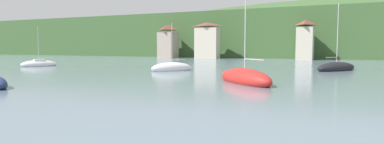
{
  "coord_description": "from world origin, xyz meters",
  "views": [
    {
      "loc": [
        7.65,
        33.4,
        3.37
      ],
      "look_at": [
        0.0,
        50.22,
        1.9
      ],
      "focal_mm": 30.04,
      "sensor_mm": 36.0,
      "label": 1
    }
  ],
  "objects_px": {
    "sailboat_far_3": "(245,78)",
    "mooring_buoy_near": "(250,76)",
    "sailboat_far_4": "(336,68)",
    "sailboat_far_10": "(39,64)",
    "shore_building_westcentral": "(207,41)",
    "sailboat_far_0": "(172,68)",
    "shore_building_west": "(168,42)",
    "shore_building_central": "(305,41)"
  },
  "relations": [
    {
      "from": "sailboat_far_0",
      "to": "mooring_buoy_near",
      "type": "distance_m",
      "value": 12.04
    },
    {
      "from": "sailboat_far_10",
      "to": "shore_building_westcentral",
      "type": "bearing_deg",
      "value": -163.96
    },
    {
      "from": "shore_building_west",
      "to": "sailboat_far_3",
      "type": "distance_m",
      "value": 69.08
    },
    {
      "from": "sailboat_far_3",
      "to": "sailboat_far_4",
      "type": "bearing_deg",
      "value": -65.62
    },
    {
      "from": "shore_building_westcentral",
      "to": "sailboat_far_4",
      "type": "relative_size",
      "value": 1.04
    },
    {
      "from": "shore_building_central",
      "to": "mooring_buoy_near",
      "type": "xyz_separation_m",
      "value": [
        -1.59,
        -49.4,
        -4.9
      ]
    },
    {
      "from": "shore_building_westcentral",
      "to": "sailboat_far_3",
      "type": "distance_m",
      "value": 61.82
    },
    {
      "from": "shore_building_west",
      "to": "sailboat_far_0",
      "type": "bearing_deg",
      "value": -60.69
    },
    {
      "from": "shore_building_westcentral",
      "to": "sailboat_far_0",
      "type": "xyz_separation_m",
      "value": [
        12.9,
        -45.41,
        -4.6
      ]
    },
    {
      "from": "sailboat_far_4",
      "to": "mooring_buoy_near",
      "type": "height_order",
      "value": "sailboat_far_4"
    },
    {
      "from": "sailboat_far_0",
      "to": "shore_building_central",
      "type": "bearing_deg",
      "value": -156.52
    },
    {
      "from": "shore_building_westcentral",
      "to": "shore_building_central",
      "type": "relative_size",
      "value": 1.01
    },
    {
      "from": "sailboat_far_4",
      "to": "sailboat_far_10",
      "type": "relative_size",
      "value": 1.37
    },
    {
      "from": "sailboat_far_4",
      "to": "sailboat_far_10",
      "type": "distance_m",
      "value": 47.63
    },
    {
      "from": "shore_building_westcentral",
      "to": "shore_building_central",
      "type": "xyz_separation_m",
      "value": [
        26.18,
        1.14,
        -0.08
      ]
    },
    {
      "from": "shore_building_west",
      "to": "sailboat_far_0",
      "type": "height_order",
      "value": "shore_building_west"
    },
    {
      "from": "shore_building_west",
      "to": "sailboat_far_3",
      "type": "relative_size",
      "value": 0.82
    },
    {
      "from": "shore_building_westcentral",
      "to": "sailboat_far_4",
      "type": "distance_m",
      "value": 49.02
    },
    {
      "from": "shore_building_west",
      "to": "mooring_buoy_near",
      "type": "height_order",
      "value": "shore_building_west"
    },
    {
      "from": "sailboat_far_3",
      "to": "shore_building_west",
      "type": "bearing_deg",
      "value": -10.62
    },
    {
      "from": "shore_building_westcentral",
      "to": "shore_building_central",
      "type": "height_order",
      "value": "shore_building_westcentral"
    },
    {
      "from": "sailboat_far_0",
      "to": "sailboat_far_10",
      "type": "xyz_separation_m",
      "value": [
        -25.68,
        -0.2,
        -0.01
      ]
    },
    {
      "from": "sailboat_far_3",
      "to": "sailboat_far_10",
      "type": "xyz_separation_m",
      "value": [
        -38.83,
        10.26,
        -0.08
      ]
    },
    {
      "from": "sailboat_far_0",
      "to": "shore_building_west",
      "type": "bearing_deg",
      "value": -111.28
    },
    {
      "from": "shore_building_westcentral",
      "to": "mooring_buoy_near",
      "type": "height_order",
      "value": "shore_building_westcentral"
    },
    {
      "from": "shore_building_westcentral",
      "to": "sailboat_far_10",
      "type": "bearing_deg",
      "value": -105.66
    },
    {
      "from": "sailboat_far_4",
      "to": "sailboat_far_10",
      "type": "height_order",
      "value": "sailboat_far_4"
    },
    {
      "from": "shore_building_westcentral",
      "to": "sailboat_far_0",
      "type": "relative_size",
      "value": 1.44
    },
    {
      "from": "shore_building_central",
      "to": "shore_building_westcentral",
      "type": "bearing_deg",
      "value": -177.51
    },
    {
      "from": "sailboat_far_0",
      "to": "sailboat_far_10",
      "type": "relative_size",
      "value": 0.99
    },
    {
      "from": "shore_building_westcentral",
      "to": "sailboat_far_4",
      "type": "height_order",
      "value": "shore_building_westcentral"
    },
    {
      "from": "shore_building_central",
      "to": "mooring_buoy_near",
      "type": "relative_size",
      "value": 20.7
    },
    {
      "from": "sailboat_far_3",
      "to": "mooring_buoy_near",
      "type": "height_order",
      "value": "sailboat_far_3"
    },
    {
      "from": "shore_building_central",
      "to": "sailboat_far_0",
      "type": "distance_m",
      "value": 48.62
    },
    {
      "from": "sailboat_far_10",
      "to": "shore_building_central",
      "type": "bearing_deg",
      "value": 171.89
    },
    {
      "from": "shore_building_west",
      "to": "sailboat_far_10",
      "type": "distance_m",
      "value": 46.71
    },
    {
      "from": "sailboat_far_3",
      "to": "shore_building_central",
      "type": "bearing_deg",
      "value": -45.35
    },
    {
      "from": "shore_building_west",
      "to": "sailboat_far_10",
      "type": "relative_size",
      "value": 1.4
    },
    {
      "from": "sailboat_far_4",
      "to": "shore_building_westcentral",
      "type": "bearing_deg",
      "value": 75.34
    },
    {
      "from": "shore_building_central",
      "to": "sailboat_far_0",
      "type": "height_order",
      "value": "shore_building_central"
    },
    {
      "from": "sailboat_far_0",
      "to": "sailboat_far_10",
      "type": "distance_m",
      "value": 25.68
    },
    {
      "from": "shore_building_westcentral",
      "to": "sailboat_far_4",
      "type": "bearing_deg",
      "value": -46.31
    }
  ]
}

